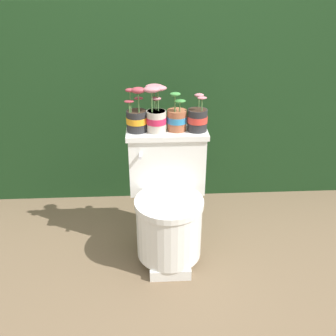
# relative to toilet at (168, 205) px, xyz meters

# --- Properties ---
(ground_plane) EXTENTS (12.00, 12.00, 0.00)m
(ground_plane) POSITION_rel_toilet_xyz_m (0.04, -0.06, -0.35)
(ground_plane) COLOR brown
(hedge_backdrop) EXTENTS (3.13, 0.78, 1.43)m
(hedge_backdrop) POSITION_rel_toilet_xyz_m (0.04, 1.10, 0.36)
(hedge_backdrop) COLOR #193819
(hedge_backdrop) RESTS_ON ground
(toilet) EXTENTS (0.47, 0.52, 0.76)m
(toilet) POSITION_rel_toilet_xyz_m (0.00, 0.00, 0.00)
(toilet) COLOR white
(toilet) RESTS_ON ground
(potted_plant_left) EXTENTS (0.12, 0.12, 0.26)m
(potted_plant_left) POSITION_rel_toilet_xyz_m (-0.17, 0.15, 0.49)
(potted_plant_left) COLOR #262628
(potted_plant_left) RESTS_ON toilet
(potted_plant_midleft) EXTENTS (0.13, 0.14, 0.27)m
(potted_plant_midleft) POSITION_rel_toilet_xyz_m (-0.06, 0.14, 0.52)
(potted_plant_midleft) COLOR beige
(potted_plant_midleft) RESTS_ON toilet
(potted_plant_middle) EXTENTS (0.12, 0.12, 0.23)m
(potted_plant_middle) POSITION_rel_toilet_xyz_m (0.06, 0.15, 0.49)
(potted_plant_middle) COLOR #9E5638
(potted_plant_middle) RESTS_ON toilet
(potted_plant_midright) EXTENTS (0.12, 0.12, 0.21)m
(potted_plant_midright) POSITION_rel_toilet_xyz_m (0.17, 0.14, 0.48)
(potted_plant_midright) COLOR #262628
(potted_plant_midright) RESTS_ON toilet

